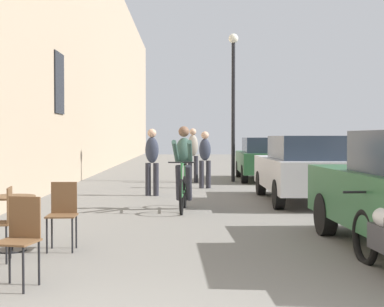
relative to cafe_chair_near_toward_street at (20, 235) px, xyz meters
name	(u,v)px	position (x,y,z in m)	size (l,w,h in m)	color
building_facade_left	(62,30)	(-2.11, 11.73, 4.23)	(0.54, 68.00, 9.50)	tan
cafe_chair_near_toward_street	(20,235)	(0.00, 0.00, 0.00)	(0.45, 0.45, 0.89)	black
cafe_table_mid	(11,211)	(-0.63, 1.75, 0.00)	(0.64, 0.64, 0.72)	black
cafe_chair_mid_toward_street	(63,211)	(0.03, 1.83, 0.00)	(0.39, 0.39, 0.89)	black
cafe_chair_mid_toward_wall	(1,219)	(-0.56, 1.13, 0.00)	(0.44, 0.44, 0.89)	black
cyclist_on_bicycle	(184,170)	(1.63, 5.79, 0.29)	(0.52, 1.76, 1.74)	black
pedestrian_near	(152,158)	(0.82, 8.59, 0.44)	(0.35, 0.26, 1.70)	#26262D
pedestrian_mid	(205,156)	(2.24, 10.63, 0.41)	(0.36, 0.27, 1.65)	#26262D
pedestrian_far	(193,152)	(1.92, 12.65, 0.48)	(0.35, 0.25, 1.77)	#26262D
street_lamp	(233,88)	(3.27, 13.01, 2.59)	(0.32, 0.32, 4.90)	black
parked_car_second	(305,168)	(4.40, 7.19, 0.27)	(1.82, 4.27, 1.51)	#B7B7BC
parked_car_third	(264,158)	(4.38, 13.53, 0.24)	(1.85, 4.17, 1.47)	#23512D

